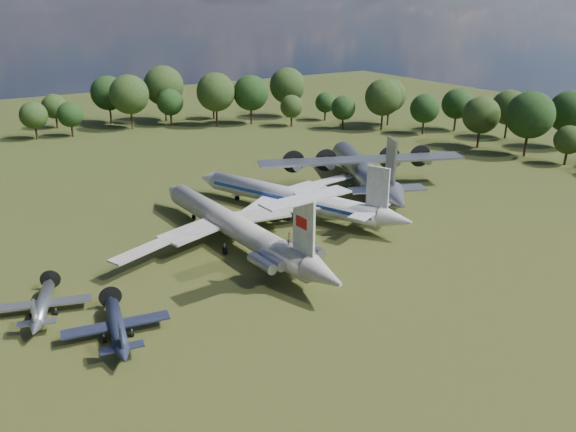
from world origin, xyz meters
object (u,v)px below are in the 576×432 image
il62_airliner (235,230)px  small_prop_west (117,329)px  an12_transport (363,175)px  small_prop_northwest (43,307)px  person_on_il62 (289,239)px  tu104_jet (291,201)px

il62_airliner → small_prop_west: bearing=-149.4°
il62_airliner → an12_transport: bearing=13.4°
il62_airliner → small_prop_northwest: il62_airliner is taller
an12_transport → small_prop_west: 55.40m
il62_airliner → person_on_il62: bearing=-90.0°
small_prop_west → small_prop_northwest: (-5.37, 8.50, -0.07)m
tu104_jet → person_on_il62: bearing=-146.0°
person_on_il62 → tu104_jet: bearing=-129.6°
tu104_jet → small_prop_northwest: 40.24m
il62_airliner → an12_transport: (30.07, 9.52, 0.45)m
il62_airliner → small_prop_northwest: bearing=-172.1°
il62_airliner → small_prop_west: size_ratio=3.20×
an12_transport → person_on_il62: (-29.18, -21.92, 2.60)m
an12_transport → tu104_jet: bearing=-146.4°
small_prop_west → small_prop_northwest: size_ratio=1.07×
small_prop_west → person_on_il62: bearing=14.1°
tu104_jet → small_prop_west: size_ratio=2.99×
small_prop_northwest → person_on_il62: (26.35, -6.98, 4.31)m
small_prop_northwest → person_on_il62: 27.60m
tu104_jet → il62_airliner: bearing=-177.3°
il62_airliner → tu104_jet: (13.03, 6.25, -0.11)m
il62_airliner → person_on_il62: person_on_il62 is taller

